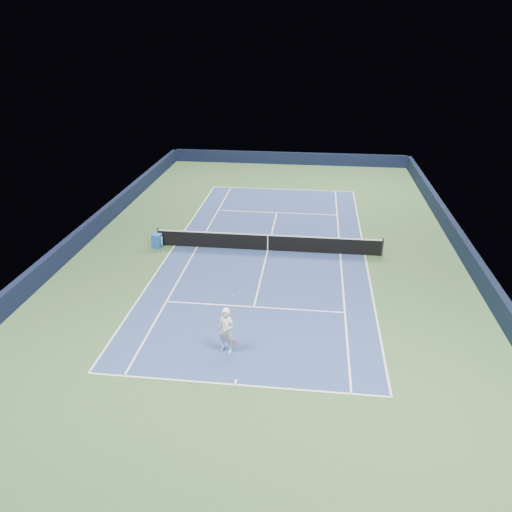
# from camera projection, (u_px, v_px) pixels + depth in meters

# --- Properties ---
(ground) EXTENTS (40.00, 40.00, 0.00)m
(ground) POSITION_uv_depth(u_px,v_px,m) (268.00, 250.00, 28.55)
(ground) COLOR #31522C
(ground) RESTS_ON ground
(wall_far) EXTENTS (22.00, 0.35, 1.10)m
(wall_far) POSITION_uv_depth(u_px,v_px,m) (289.00, 158.00, 46.20)
(wall_far) COLOR black
(wall_far) RESTS_ON ground
(wall_right) EXTENTS (0.35, 40.00, 1.10)m
(wall_right) POSITION_uv_depth(u_px,v_px,m) (465.00, 251.00, 27.15)
(wall_right) COLOR black
(wall_right) RESTS_ON ground
(wall_left) EXTENTS (0.35, 40.00, 1.10)m
(wall_left) POSITION_uv_depth(u_px,v_px,m) (86.00, 233.00, 29.50)
(wall_left) COLOR black
(wall_left) RESTS_ON ground
(court_surface) EXTENTS (10.97, 23.77, 0.01)m
(court_surface) POSITION_uv_depth(u_px,v_px,m) (268.00, 250.00, 28.55)
(court_surface) COLOR navy
(court_surface) RESTS_ON ground
(baseline_far) EXTENTS (10.97, 0.08, 0.00)m
(baseline_far) POSITION_uv_depth(u_px,v_px,m) (282.00, 189.00, 39.26)
(baseline_far) COLOR white
(baseline_far) RESTS_ON ground
(baseline_near) EXTENTS (10.97, 0.08, 0.00)m
(baseline_near) POSITION_uv_depth(u_px,v_px,m) (235.00, 385.00, 17.84)
(baseline_near) COLOR white
(baseline_near) RESTS_ON ground
(sideline_doubles_right) EXTENTS (0.08, 23.77, 0.00)m
(sideline_doubles_right) POSITION_uv_depth(u_px,v_px,m) (365.00, 255.00, 27.95)
(sideline_doubles_right) COLOR white
(sideline_doubles_right) RESTS_ON ground
(sideline_doubles_left) EXTENTS (0.08, 23.77, 0.00)m
(sideline_doubles_left) POSITION_uv_depth(u_px,v_px,m) (174.00, 246.00, 29.15)
(sideline_doubles_left) COLOR white
(sideline_doubles_left) RESTS_ON ground
(sideline_singles_right) EXTENTS (0.08, 23.77, 0.00)m
(sideline_singles_right) POSITION_uv_depth(u_px,v_px,m) (340.00, 254.00, 28.10)
(sideline_singles_right) COLOR white
(sideline_singles_right) RESTS_ON ground
(sideline_singles_left) EXTENTS (0.08, 23.77, 0.00)m
(sideline_singles_left) POSITION_uv_depth(u_px,v_px,m) (197.00, 247.00, 29.00)
(sideline_singles_left) COLOR white
(sideline_singles_left) RESTS_ON ground
(service_line_far) EXTENTS (8.23, 0.08, 0.00)m
(service_line_far) POSITION_uv_depth(u_px,v_px,m) (277.00, 213.00, 34.32)
(service_line_far) COLOR white
(service_line_far) RESTS_ON ground
(service_line_near) EXTENTS (8.23, 0.08, 0.00)m
(service_line_near) POSITION_uv_depth(u_px,v_px,m) (254.00, 307.00, 22.78)
(service_line_near) COLOR white
(service_line_near) RESTS_ON ground
(center_service_line) EXTENTS (0.08, 12.80, 0.00)m
(center_service_line) POSITION_uv_depth(u_px,v_px,m) (268.00, 250.00, 28.55)
(center_service_line) COLOR white
(center_service_line) RESTS_ON ground
(center_mark_far) EXTENTS (0.08, 0.30, 0.00)m
(center_mark_far) POSITION_uv_depth(u_px,v_px,m) (282.00, 190.00, 39.13)
(center_mark_far) COLOR white
(center_mark_far) RESTS_ON ground
(center_mark_near) EXTENTS (0.08, 0.30, 0.00)m
(center_mark_near) POSITION_uv_depth(u_px,v_px,m) (236.00, 382.00, 17.97)
(center_mark_near) COLOR white
(center_mark_near) RESTS_ON ground
(tennis_net) EXTENTS (12.90, 0.10, 1.07)m
(tennis_net) POSITION_uv_depth(u_px,v_px,m) (268.00, 242.00, 28.34)
(tennis_net) COLOR black
(tennis_net) RESTS_ON ground
(sponsor_cube) EXTENTS (0.61, 0.53, 0.82)m
(sponsor_cube) POSITION_uv_depth(u_px,v_px,m) (157.00, 241.00, 28.77)
(sponsor_cube) COLOR #1D55AF
(sponsor_cube) RESTS_ON ground
(tennis_player) EXTENTS (0.89, 1.37, 1.97)m
(tennis_player) POSITION_uv_depth(u_px,v_px,m) (226.00, 331.00, 19.31)
(tennis_player) COLOR white
(tennis_player) RESTS_ON ground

